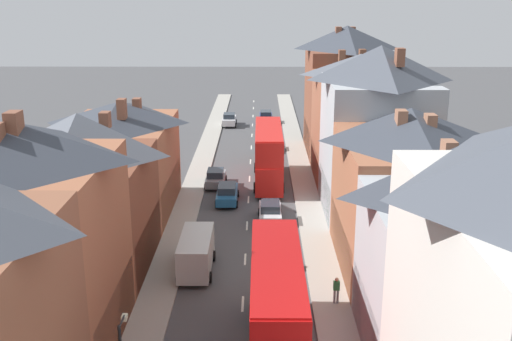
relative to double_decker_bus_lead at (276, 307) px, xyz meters
The scene contains 15 objects.
pavement_left 26.36m from the double_decker_bus_lead, 105.24° to the left, with size 2.20×104.00×0.14m, color #A8A399.
pavement_right 25.65m from the double_decker_bus_lead, 82.55° to the left, with size 2.20×104.00×0.14m, color #A8A399.
centre_line_dashes 23.53m from the double_decker_bus_lead, 94.40° to the left, with size 0.14×97.80×0.01m.
terrace_row_left 12.24m from the double_decker_bus_lead, behind, with size 8.00×50.08×12.27m.
terrace_row_right 13.33m from the double_decker_bus_lead, 49.36° to the left, with size 8.00×70.06×14.23m.
double_decker_bus_lead is the anchor object (origin of this frame).
double_decker_bus_mid_street 28.05m from the double_decker_bus_lead, 90.00° to the left, with size 2.74×10.80×5.30m.
car_near_blue 54.64m from the double_decker_bus_lead, 89.99° to the left, with size 1.90×4.19×1.70m.
car_near_silver 22.98m from the double_decker_bus_lead, 99.03° to the left, with size 1.90×4.49×1.64m.
car_parked_left_a 53.07m from the double_decker_bus_lead, 95.29° to the left, with size 1.90×3.98×1.70m.
car_parked_right_a 27.60m from the double_decker_bus_lead, 100.24° to the left, with size 1.90×4.04×1.60m.
car_parked_left_b 18.25m from the double_decker_bus_lead, 89.97° to the left, with size 1.90×4.07×1.65m.
car_mid_white 40.32m from the double_decker_bus_lead, 89.99° to the left, with size 1.90×3.83×1.65m.
delivery_van 10.78m from the double_decker_bus_lead, 117.25° to the left, with size 2.20×5.20×2.41m.
pedestrian_mid_right 6.55m from the double_decker_bus_lead, 55.28° to the left, with size 0.36×0.22×1.61m.
Camera 1 is at (0.96, -12.96, 17.44)m, focal length 42.00 mm.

